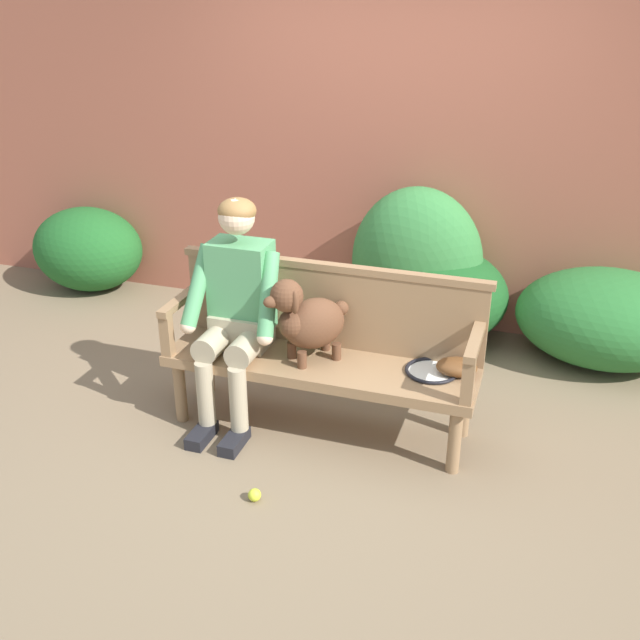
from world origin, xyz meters
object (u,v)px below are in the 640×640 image
at_px(person_seated, 236,305).
at_px(dog_on_bench, 307,319).
at_px(tennis_racket, 433,368).
at_px(tennis_ball, 255,495).
at_px(garden_bench, 320,370).
at_px(baseball_glove, 457,367).

relative_size(person_seated, dog_on_bench, 2.60).
relative_size(tennis_racket, tennis_ball, 8.68).
bearing_deg(dog_on_bench, tennis_racket, 8.62).
bearing_deg(tennis_ball, person_seated, 118.13).
bearing_deg(garden_bench, tennis_ball, -97.91).
xyz_separation_m(garden_bench, tennis_ball, (-0.10, -0.73, -0.34)).
bearing_deg(tennis_ball, baseball_glove, 43.96).
xyz_separation_m(person_seated, dog_on_bench, (0.42, -0.00, -0.02)).
relative_size(garden_bench, person_seated, 1.34).
bearing_deg(tennis_ball, tennis_racket, 48.91).
xyz_separation_m(dog_on_bench, tennis_racket, (0.69, 0.10, -0.24)).
distance_m(person_seated, baseball_glove, 1.26).
xyz_separation_m(dog_on_bench, tennis_ball, (-0.03, -0.72, -0.65)).
bearing_deg(dog_on_bench, garden_bench, 10.93).
distance_m(dog_on_bench, tennis_ball, 0.97).
relative_size(garden_bench, dog_on_bench, 3.49).
distance_m(garden_bench, baseball_glove, 0.76).
distance_m(person_seated, dog_on_bench, 0.42).
height_order(tennis_racket, baseball_glove, baseball_glove).
relative_size(garden_bench, baseball_glove, 7.97).
relative_size(garden_bench, tennis_ball, 26.55).
height_order(person_seated, tennis_ball, person_seated).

